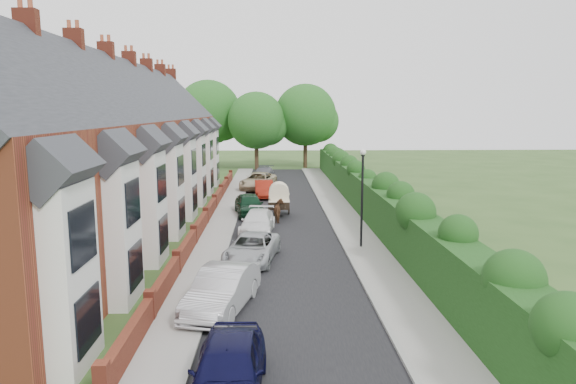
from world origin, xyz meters
The scene contains 23 objects.
ground centered at (0.00, 0.00, 0.00)m, with size 140.00×140.00×0.00m, color #2D4C1E.
road centered at (-0.50, 11.00, 0.01)m, with size 6.00×58.00×0.02m, color black.
pavement_hedge_side centered at (3.60, 11.00, 0.06)m, with size 2.20×58.00×0.12m, color gray.
pavement_house_side centered at (-4.35, 11.00, 0.06)m, with size 1.70×58.00×0.12m, color gray.
kerb_hedge_side centered at (2.55, 11.00, 0.07)m, with size 0.18×58.00×0.13m, color gray.
kerb_house_side centered at (-3.55, 11.00, 0.07)m, with size 0.18×58.00×0.13m, color gray.
hedge centered at (5.40, 11.00, 1.60)m, with size 2.10×58.00×2.85m.
terrace_row centered at (-10.87, 9.98, 4.47)m, with size 9.05×40.50×11.50m.
garden_wall_row centered at (-5.35, 10.00, 0.46)m, with size 0.35×40.35×1.10m.
lamppost centered at (3.40, 4.00, 3.30)m, with size 0.32×0.32×5.16m.
tree_far_left centered at (-2.65, 40.08, 5.71)m, with size 7.14×6.80×9.29m.
tree_far_right centered at (3.39, 42.08, 6.31)m, with size 7.98×7.60×10.31m.
tree_far_back centered at (-8.59, 43.08, 6.62)m, with size 8.40×8.00×10.82m.
car_navy centered at (-2.31, -9.80, 0.76)m, with size 1.80×4.47×1.52m, color black.
car_silver_a centered at (-3.00, -4.09, 0.77)m, with size 1.63×4.66×1.54m, color #B4B3B8.
car_silver_b centered at (-2.16, 1.89, 0.64)m, with size 2.14×4.63×1.29m, color #ACAFB3.
car_white centered at (-2.04, 7.59, 0.65)m, with size 1.81×4.46×1.29m, color white.
car_green centered at (-2.74, 12.65, 0.74)m, with size 1.75×4.36×1.49m, color black.
car_red centered at (-1.85, 20.09, 0.69)m, with size 1.46×4.19×1.38m, color maroon.
car_beige centered at (-2.42, 24.42, 0.75)m, with size 2.50×5.43×1.51m, color #BFAC8A.
car_grey centered at (-2.04, 30.61, 0.67)m, with size 1.88×4.62×1.34m, color #5B5D63.
horse centered at (-0.72, 10.54, 0.71)m, with size 0.77×1.68×1.42m, color #53331E.
horse_cart centered at (-0.72, 12.36, 1.32)m, with size 1.45×3.20×2.31m.
Camera 1 is at (-1.22, -21.66, 7.10)m, focal length 32.00 mm.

